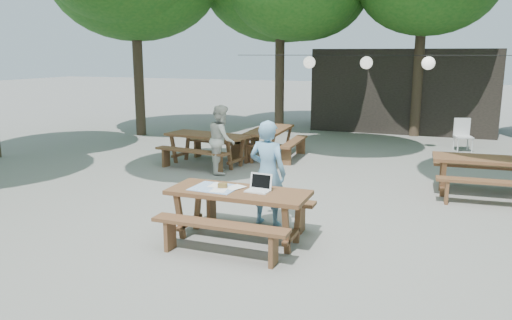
{
  "coord_description": "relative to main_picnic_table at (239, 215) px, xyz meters",
  "views": [
    {
      "loc": [
        1.9,
        -7.98,
        2.65
      ],
      "look_at": [
        -0.75,
        -1.0,
        1.05
      ],
      "focal_mm": 35.0,
      "sensor_mm": 36.0,
      "label": 1
    }
  ],
  "objects": [
    {
      "name": "picnic_table_nw",
      "position": [
        -2.66,
        4.37,
        0.0
      ],
      "size": [
        2.1,
        1.82,
        0.75
      ],
      "rotation": [
        0.0,
        0.0,
        -0.14
      ],
      "color": "brown",
      "rests_on": "ground"
    },
    {
      "name": "main_picnic_table",
      "position": [
        0.0,
        0.0,
        0.0
      ],
      "size": [
        2.0,
        1.58,
        0.75
      ],
      "color": "brown",
      "rests_on": "ground"
    },
    {
      "name": "woman",
      "position": [
        0.14,
        0.83,
        0.44
      ],
      "size": [
        0.64,
        0.46,
        1.66
      ],
      "primitive_type": "imported",
      "rotation": [
        0.0,
        0.0,
        3.04
      ],
      "color": "#6DA1C8",
      "rests_on": "ground"
    },
    {
      "name": "laptop",
      "position": [
        0.28,
        0.09,
        0.42
      ],
      "size": [
        0.35,
        0.28,
        0.24
      ],
      "rotation": [
        0.0,
        0.0,
        -0.06
      ],
      "color": "white",
      "rests_on": "main_picnic_table"
    },
    {
      "name": "picnic_table_ne",
      "position": [
        3.5,
        3.71,
        0.0
      ],
      "size": [
        2.04,
        1.69,
        0.75
      ],
      "rotation": [
        0.0,
        0.0,
        0.06
      ],
      "color": "brown",
      "rests_on": "ground"
    },
    {
      "name": "paper_lanterns",
      "position": [
        0.57,
        7.7,
        2.02
      ],
      "size": [
        9.0,
        0.34,
        0.38
      ],
      "color": "black",
      "rests_on": "ground"
    },
    {
      "name": "plastic_chair",
      "position": [
        3.17,
        8.42,
        -0.13
      ],
      "size": [
        0.54,
        0.54,
        0.9
      ],
      "rotation": [
        0.0,
        0.0,
        0.28
      ],
      "color": "silver",
      "rests_on": "ground"
    },
    {
      "name": "second_person",
      "position": [
        -1.98,
        3.75,
        0.38
      ],
      "size": [
        0.83,
        0.92,
        1.53
      ],
      "primitive_type": "imported",
      "rotation": [
        0.0,
        0.0,
        1.98
      ],
      "color": "silver",
      "rests_on": "ground"
    },
    {
      "name": "picnic_table_far_w",
      "position": [
        -1.53,
        5.72,
        0.0
      ],
      "size": [
        1.66,
        2.03,
        0.75
      ],
      "rotation": [
        0.0,
        0.0,
        1.61
      ],
      "color": "brown",
      "rests_on": "ground"
    },
    {
      "name": "pavilion",
      "position": [
        1.25,
        12.2,
        1.01
      ],
      "size": [
        6.0,
        3.0,
        2.8
      ],
      "primitive_type": "cube",
      "color": "black",
      "rests_on": "ground"
    },
    {
      "name": "tabletop_clutter",
      "position": [
        -0.33,
        0.01,
        0.37
      ],
      "size": [
        0.76,
        0.58,
        0.08
      ],
      "color": "#3A76C6",
      "rests_on": "main_picnic_table"
    },
    {
      "name": "ground",
      "position": [
        0.75,
        1.7,
        -0.39
      ],
      "size": [
        80.0,
        80.0,
        0.0
      ],
      "primitive_type": "plane",
      "color": "slate",
      "rests_on": "ground"
    }
  ]
}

